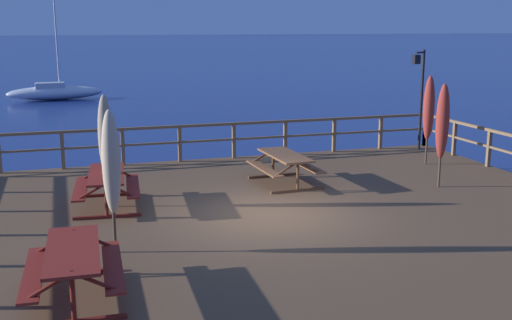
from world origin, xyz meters
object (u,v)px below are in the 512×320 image
Objects in this scene: picnic_table_front_left at (285,162)px; patio_umbrella_tall_back_right at (443,122)px; picnic_table_mid_left at (107,182)px; patio_umbrella_tall_back_left at (105,136)px; lamp_post_hooked at (420,85)px; picnic_table_back_right at (73,262)px; sailboat_distant at (55,92)px; patio_umbrella_tall_front at (111,163)px; patio_umbrella_tall_mid_right at (429,108)px.

patio_umbrella_tall_back_right is at bearing -22.38° from picnic_table_front_left.
patio_umbrella_tall_back_left is at bearing -39.84° from picnic_table_mid_left.
lamp_post_hooked is at bearing 19.39° from patio_umbrella_tall_back_left.
picnic_table_back_right is 0.87× the size of patio_umbrella_tall_back_left.
patio_umbrella_tall_back_left is 28.92m from sailboat_distant.
picnic_table_back_right is 0.85× the size of patio_umbrella_tall_front.
patio_umbrella_tall_back_left is at bearing -169.74° from patio_umbrella_tall_mid_right.
patio_umbrella_tall_mid_right reaches higher than patio_umbrella_tall_front.
picnic_table_mid_left is 0.87× the size of patio_umbrella_tall_mid_right.
patio_umbrella_tall_back_left is at bearing -87.51° from sailboat_distant.
patio_umbrella_tall_front is 0.33× the size of sailboat_distant.
patio_umbrella_tall_front is at bearing -91.74° from picnic_table_mid_left.
patio_umbrella_tall_front is (-0.09, -2.98, 1.07)m from picnic_table_mid_left.
sailboat_distant is at bearing 110.89° from patio_umbrella_tall_mid_right.
picnic_table_front_left is at bearing -169.11° from patio_umbrella_tall_mid_right.
patio_umbrella_tall_back_left is at bearing -170.40° from picnic_table_front_left.
patio_umbrella_tall_back_right reaches higher than picnic_table_front_left.
patio_umbrella_tall_mid_right is 2.07m from lamp_post_hooked.
patio_umbrella_tall_back_left is (0.85, 4.70, 1.03)m from picnic_table_back_right.
patio_umbrella_tall_back_left is 9.26m from patio_umbrella_tall_mid_right.
picnic_table_front_left is at bearing 157.62° from patio_umbrella_tall_back_right.
patio_umbrella_tall_back_right reaches higher than patio_umbrella_tall_mid_right.
picnic_table_mid_left is 4.79m from picnic_table_back_right.
sailboat_distant reaches higher than lamp_post_hooked.
patio_umbrella_tall_mid_right is 0.80× the size of lamp_post_hooked.
lamp_post_hooked reaches higher than picnic_table_front_left.
picnic_table_mid_left is 9.34m from patio_umbrella_tall_mid_right.
picnic_table_front_left is at bearing -78.54° from sailboat_distant.
picnic_table_back_right is 0.85× the size of patio_umbrella_tall_mid_right.
patio_umbrella_tall_front is at bearing -140.78° from picnic_table_front_left.
picnic_table_front_left is at bearing 39.22° from patio_umbrella_tall_front.
picnic_table_back_right is at bearing -100.25° from patio_umbrella_tall_back_left.
lamp_post_hooked is at bearing 65.21° from patio_umbrella_tall_back_right.
lamp_post_hooked is 0.41× the size of sailboat_distant.
patio_umbrella_tall_front is (-8.10, -2.25, -0.01)m from patio_umbrella_tall_back_right.
patio_umbrella_tall_mid_right reaches higher than patio_umbrella_tall_back_left.
lamp_post_hooked is (0.82, 1.84, 0.48)m from patio_umbrella_tall_mid_right.
picnic_table_front_left is 5.97m from patio_umbrella_tall_front.
patio_umbrella_tall_back_right is at bearing 24.26° from picnic_table_back_right.
picnic_table_front_left is 0.79× the size of patio_umbrella_tall_back_right.
patio_umbrella_tall_front is 31.87m from sailboat_distant.
picnic_table_back_right is 13.63m from lamp_post_hooked.
sailboat_distant is at bearing 90.69° from picnic_table_back_right.
lamp_post_hooked reaches higher than patio_umbrella_tall_mid_right.
lamp_post_hooked is at bearing -66.17° from sailboat_distant.
patio_umbrella_tall_front is at bearing -92.19° from patio_umbrella_tall_back_left.
patio_umbrella_tall_back_left reaches higher than picnic_table_mid_left.
patio_umbrella_tall_back_right is (8.84, 3.98, 1.08)m from picnic_table_back_right.
picnic_table_back_right is at bearing -134.15° from picnic_table_front_left.
picnic_table_mid_left is 28.85m from sailboat_distant.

